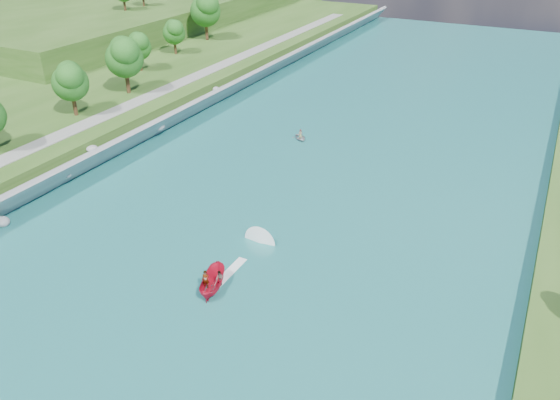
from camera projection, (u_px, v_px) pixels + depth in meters
The scene contains 7 objects.
ground at pixel (171, 312), 47.28m from camera, with size 260.00×260.00×0.00m, color #2D5119.
river_water at pixel (277, 210), 62.86m from camera, with size 55.00×240.00×0.10m, color #195D60.
ridge_west at pixel (138, 10), 152.19m from camera, with size 60.00×120.00×9.00m, color #2D5119.
riprap_bank at pixel (102, 155), 72.01m from camera, with size 4.07×236.00×4.05m.
riverside_path at pixel (65, 133), 74.15m from camera, with size 3.00×200.00×0.10m, color gray.
motorboat at pixel (219, 276), 50.37m from camera, with size 3.60×19.30×2.16m.
raft at pixel (300, 137), 81.16m from camera, with size 3.35×3.40×1.54m.
Camera 1 is at (25.21, -28.39, 31.28)m, focal length 35.00 mm.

